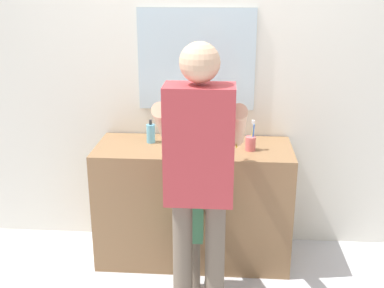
# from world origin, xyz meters

# --- Properties ---
(ground_plane) EXTENTS (14.00, 14.00, 0.00)m
(ground_plane) POSITION_xyz_m (0.00, 0.00, 0.00)
(ground_plane) COLOR silver
(back_wall) EXTENTS (4.40, 0.10, 2.70)m
(back_wall) POSITION_xyz_m (0.00, 0.62, 1.35)
(back_wall) COLOR silver
(back_wall) RESTS_ON ground
(vanity_cabinet) EXTENTS (1.35, 0.54, 0.85)m
(vanity_cabinet) POSITION_xyz_m (0.00, 0.30, 0.43)
(vanity_cabinet) COLOR olive
(vanity_cabinet) RESTS_ON ground
(sink_basin) EXTENTS (0.38, 0.38, 0.11)m
(sink_basin) POSITION_xyz_m (0.00, 0.28, 0.91)
(sink_basin) COLOR white
(sink_basin) RESTS_ON vanity_cabinet
(faucet) EXTENTS (0.18, 0.14, 0.18)m
(faucet) POSITION_xyz_m (0.00, 0.51, 0.93)
(faucet) COLOR #B7BABF
(faucet) RESTS_ON vanity_cabinet
(toothbrush_cup) EXTENTS (0.07, 0.07, 0.21)m
(toothbrush_cup) POSITION_xyz_m (0.39, 0.25, 0.91)
(toothbrush_cup) COLOR #D86666
(toothbrush_cup) RESTS_ON vanity_cabinet
(soap_bottle) EXTENTS (0.06, 0.06, 0.17)m
(soap_bottle) POSITION_xyz_m (-0.31, 0.37, 0.92)
(soap_bottle) COLOR #66B2D1
(soap_bottle) RESTS_ON vanity_cabinet
(child_toddler) EXTENTS (0.24, 0.24, 0.79)m
(child_toddler) POSITION_xyz_m (0.00, -0.10, 0.47)
(child_toddler) COLOR #6B5B4C
(child_toddler) RESTS_ON ground
(adult_parent) EXTENTS (0.51, 0.54, 1.64)m
(adult_parent) POSITION_xyz_m (0.08, -0.34, 0.99)
(adult_parent) COLOR #6B5B4C
(adult_parent) RESTS_ON ground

